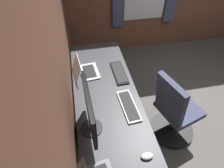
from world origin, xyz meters
name	(u,v)px	position (x,y,z in m)	size (l,w,h in m)	color
floor_plane	(218,119)	(0.00, 0.00, 0.00)	(4.80, 4.80, 0.00)	#59544F
wall_back	(56,64)	(0.00, 1.98, 1.30)	(4.60, 0.10, 2.60)	brown
desk	(107,104)	(0.04, 1.57, 0.67)	(2.20, 0.68, 0.73)	#38383D
drawer_pedestal	(110,140)	(-0.21, 1.60, 0.35)	(0.40, 0.51, 0.69)	#38383D
monitor_primary	(90,110)	(-0.27, 1.77, 1.00)	(0.55, 0.20, 0.47)	black
laptop_leftmost	(84,70)	(0.51, 1.76, 0.78)	(0.33, 0.32, 0.20)	silver
keyboard_main	(129,106)	(-0.09, 1.37, 0.74)	(0.43, 0.17, 0.02)	silver
keyboard_spare	(119,72)	(0.43, 1.36, 0.74)	(0.42, 0.15, 0.02)	black
mouse_main	(147,156)	(-0.63, 1.36, 0.75)	(0.06, 0.10, 0.03)	silver
office_chair	(174,111)	(-0.06, 0.80, 0.46)	(0.56, 0.60, 0.97)	#383D56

